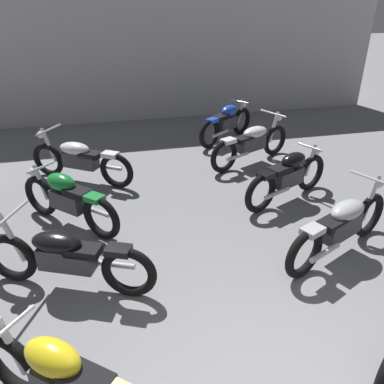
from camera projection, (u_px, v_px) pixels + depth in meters
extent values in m
cube|color=#BCBAB7|center=(142.00, 52.00, 10.20)|extent=(13.47, 0.24, 3.60)
torus|color=black|center=(12.00, 364.00, 3.36)|extent=(0.59, 0.51, 0.67)
cylinder|color=silver|center=(12.00, 346.00, 3.21)|extent=(0.23, 0.21, 0.56)
ellipsoid|color=yellow|center=(52.00, 357.00, 2.97)|extent=(0.58, 0.55, 0.26)
cube|color=black|center=(87.00, 380.00, 2.88)|extent=(0.46, 0.44, 0.10)
cylinder|color=silver|center=(10.00, 326.00, 3.07)|extent=(0.33, 0.39, 0.04)
torus|color=black|center=(11.00, 258.00, 4.70)|extent=(0.66, 0.37, 0.67)
torus|color=black|center=(129.00, 272.00, 4.46)|extent=(0.66, 0.37, 0.67)
cylinder|color=silver|center=(12.00, 237.00, 4.55)|extent=(0.28, 0.17, 0.66)
cube|color=#38383D|center=(67.00, 258.00, 4.53)|extent=(0.70, 0.49, 0.28)
ellipsoid|color=black|center=(56.00, 242.00, 4.45)|extent=(0.68, 0.54, 0.22)
cube|color=black|center=(83.00, 250.00, 4.43)|extent=(0.46, 0.38, 0.10)
cube|color=black|center=(118.00, 250.00, 4.34)|extent=(0.34, 0.30, 0.08)
cylinder|color=silver|center=(11.00, 215.00, 4.39)|extent=(0.31, 0.64, 0.04)
cylinder|color=silver|center=(113.00, 264.00, 4.62)|extent=(0.53, 0.29, 0.07)
torus|color=black|center=(41.00, 196.00, 6.13)|extent=(0.55, 0.55, 0.67)
torus|color=black|center=(101.00, 218.00, 5.53)|extent=(0.55, 0.55, 0.67)
cylinder|color=silver|center=(41.00, 182.00, 5.97)|extent=(0.22, 0.22, 0.56)
cube|color=#38383D|center=(68.00, 201.00, 5.78)|extent=(0.58, 0.57, 0.28)
ellipsoid|color=#197F33|center=(61.00, 182.00, 5.70)|extent=(0.57, 0.57, 0.26)
cube|color=black|center=(77.00, 192.00, 5.59)|extent=(0.45, 0.45, 0.10)
cube|color=#197F33|center=(94.00, 198.00, 5.43)|extent=(0.34, 0.34, 0.08)
cylinder|color=silver|center=(41.00, 168.00, 5.82)|extent=(0.36, 0.37, 0.04)
sphere|color=white|center=(33.00, 172.00, 5.97)|extent=(0.14, 0.14, 0.14)
cylinder|color=silver|center=(95.00, 211.00, 5.75)|extent=(0.44, 0.44, 0.07)
torus|color=black|center=(48.00, 160.00, 7.44)|extent=(0.62, 0.46, 0.67)
torus|color=black|center=(117.00, 171.00, 6.98)|extent=(0.62, 0.46, 0.67)
cylinder|color=silver|center=(49.00, 145.00, 7.27)|extent=(0.27, 0.21, 0.66)
cube|color=#38383D|center=(81.00, 160.00, 7.17)|extent=(0.68, 0.56, 0.28)
ellipsoid|color=white|center=(74.00, 148.00, 7.09)|extent=(0.68, 0.60, 0.22)
cube|color=black|center=(90.00, 155.00, 7.03)|extent=(0.47, 0.42, 0.10)
cube|color=white|center=(110.00, 155.00, 6.87)|extent=(0.34, 0.32, 0.08)
cylinder|color=silver|center=(49.00, 130.00, 7.11)|extent=(0.40, 0.59, 0.04)
sphere|color=white|center=(41.00, 135.00, 7.23)|extent=(0.14, 0.14, 0.14)
cylinder|color=silver|center=(108.00, 167.00, 7.18)|extent=(0.50, 0.36, 0.07)
torus|color=black|center=(369.00, 215.00, 5.60)|extent=(0.65, 0.38, 0.67)
torus|color=black|center=(304.00, 254.00, 4.77)|extent=(0.65, 0.38, 0.67)
cylinder|color=silver|center=(370.00, 198.00, 5.41)|extent=(0.28, 0.18, 0.66)
cube|color=#38383D|center=(340.00, 227.00, 5.14)|extent=(0.70, 0.50, 0.28)
ellipsoid|color=#B7B7BC|center=(348.00, 210.00, 5.09)|extent=(0.68, 0.54, 0.22)
cube|color=black|center=(332.00, 223.00, 4.95)|extent=(0.46, 0.39, 0.10)
cube|color=#B7B7BC|center=(313.00, 231.00, 4.69)|extent=(0.34, 0.30, 0.08)
cylinder|color=silver|center=(373.00, 179.00, 5.24)|extent=(0.32, 0.63, 0.04)
sphere|color=white|center=(379.00, 183.00, 5.40)|extent=(0.14, 0.14, 0.14)
cylinder|color=silver|center=(325.00, 253.00, 4.83)|extent=(0.53, 0.30, 0.07)
torus|color=black|center=(311.00, 173.00, 6.91)|extent=(0.65, 0.38, 0.67)
torus|color=black|center=(261.00, 193.00, 6.20)|extent=(0.65, 0.38, 0.67)
cylinder|color=silver|center=(310.00, 160.00, 6.75)|extent=(0.25, 0.16, 0.56)
cube|color=#38383D|center=(288.00, 177.00, 6.51)|extent=(0.62, 0.46, 0.28)
ellipsoid|color=black|center=(294.00, 160.00, 6.44)|extent=(0.59, 0.47, 0.26)
cube|color=black|center=(280.00, 170.00, 6.30)|extent=(0.46, 0.38, 0.10)
cube|color=black|center=(266.00, 175.00, 6.12)|extent=(0.34, 0.30, 0.08)
cylinder|color=silver|center=(310.00, 147.00, 6.59)|extent=(0.23, 0.45, 0.04)
sphere|color=white|center=(316.00, 151.00, 6.76)|extent=(0.14, 0.14, 0.14)
cylinder|color=silver|center=(277.00, 193.00, 6.26)|extent=(0.53, 0.29, 0.07)
torus|color=black|center=(275.00, 140.00, 8.42)|extent=(0.65, 0.38, 0.67)
torus|color=black|center=(224.00, 156.00, 7.59)|extent=(0.65, 0.38, 0.67)
cylinder|color=silver|center=(274.00, 127.00, 8.23)|extent=(0.28, 0.18, 0.66)
cube|color=#38383D|center=(251.00, 143.00, 7.96)|extent=(0.70, 0.50, 0.28)
ellipsoid|color=white|center=(255.00, 132.00, 7.91)|extent=(0.68, 0.54, 0.22)
cube|color=black|center=(244.00, 139.00, 7.77)|extent=(0.46, 0.39, 0.10)
cube|color=white|center=(228.00, 141.00, 7.51)|extent=(0.34, 0.30, 0.08)
cylinder|color=silver|center=(273.00, 113.00, 8.06)|extent=(0.32, 0.63, 0.04)
sphere|color=white|center=(279.00, 117.00, 8.22)|extent=(0.14, 0.14, 0.14)
cylinder|color=silver|center=(238.00, 156.00, 7.65)|extent=(0.53, 0.30, 0.07)
torus|color=black|center=(242.00, 121.00, 9.66)|extent=(0.61, 0.49, 0.67)
torus|color=black|center=(209.00, 134.00, 8.78)|extent=(0.61, 0.49, 0.67)
cylinder|color=silver|center=(240.00, 112.00, 9.48)|extent=(0.24, 0.20, 0.56)
cube|color=#38383D|center=(226.00, 123.00, 9.17)|extent=(0.60, 0.53, 0.28)
ellipsoid|color=blue|center=(229.00, 111.00, 9.11)|extent=(0.58, 0.53, 0.26)
cube|color=black|center=(221.00, 117.00, 8.93)|extent=(0.46, 0.43, 0.10)
cube|color=blue|center=(212.00, 120.00, 8.71)|extent=(0.34, 0.33, 0.08)
cylinder|color=silver|center=(240.00, 102.00, 9.32)|extent=(0.31, 0.41, 0.04)
sphere|color=white|center=(244.00, 105.00, 9.51)|extent=(0.14, 0.14, 0.14)
cylinder|color=silver|center=(221.00, 133.00, 8.88)|extent=(0.48, 0.38, 0.07)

